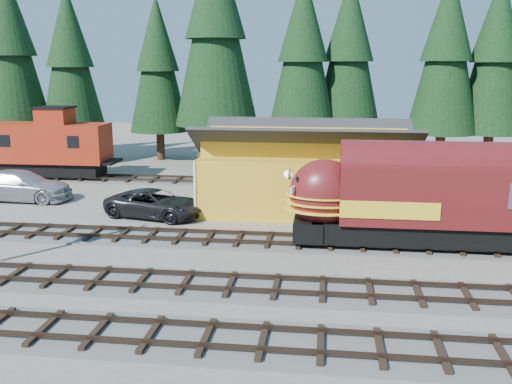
# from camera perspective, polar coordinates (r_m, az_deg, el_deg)

# --- Properties ---
(ground) EXTENTS (120.00, 120.00, 0.00)m
(ground) POSITION_cam_1_polar(r_m,az_deg,el_deg) (24.33, 3.84, -8.01)
(ground) COLOR #6B665B
(ground) RESTS_ON ground
(track_spur) EXTENTS (32.00, 3.20, 0.33)m
(track_spur) POSITION_cam_1_polar(r_m,az_deg,el_deg) (43.11, -8.07, 1.12)
(track_spur) COLOR #4C4947
(track_spur) RESTS_ON ground
(depot) EXTENTS (12.80, 7.00, 5.30)m
(depot) POSITION_cam_1_polar(r_m,az_deg,el_deg) (33.73, 4.99, 3.02)
(depot) COLOR orange
(depot) RESTS_ON ground
(conifer_backdrop) EXTENTS (79.68, 21.92, 17.01)m
(conifer_backdrop) POSITION_cam_1_polar(r_m,az_deg,el_deg) (47.51, 12.67, 13.81)
(conifer_backdrop) COLOR black
(conifer_backdrop) RESTS_ON ground
(locomotive) EXTENTS (14.24, 2.83, 3.87)m
(locomotive) POSITION_cam_1_polar(r_m,az_deg,el_deg) (27.90, 17.19, -0.92)
(locomotive) COLOR black
(locomotive) RESTS_ON ground
(caboose) EXTENTS (9.74, 2.82, 5.06)m
(caboose) POSITION_cam_1_polar(r_m,az_deg,el_deg) (46.37, -20.29, 4.35)
(caboose) COLOR black
(caboose) RESTS_ON ground
(pickup_truck_a) EXTENTS (6.14, 3.85, 1.58)m
(pickup_truck_a) POSITION_cam_1_polar(r_m,az_deg,el_deg) (33.11, -10.07, -1.15)
(pickup_truck_a) COLOR black
(pickup_truck_a) RESTS_ON ground
(pickup_truck_b) EXTENTS (6.61, 2.71, 1.92)m
(pickup_truck_b) POSITION_cam_1_polar(r_m,az_deg,el_deg) (39.64, -22.49, 0.59)
(pickup_truck_b) COLOR #A5A7AC
(pickup_truck_b) RESTS_ON ground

